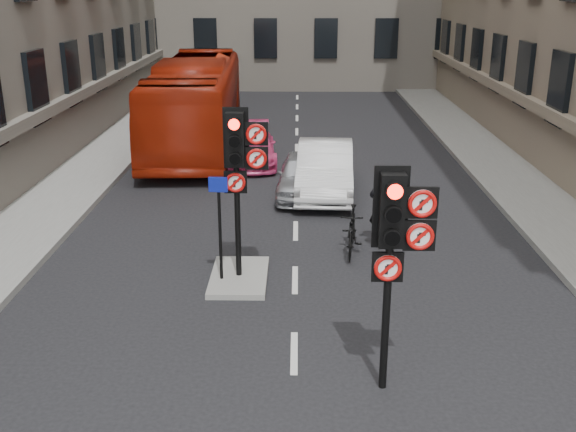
{
  "coord_description": "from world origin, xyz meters",
  "views": [
    {
      "loc": [
        0.05,
        -8.17,
        6.06
      ],
      "look_at": [
        -0.1,
        1.72,
        2.6
      ],
      "focal_mm": 42.0,
      "sensor_mm": 36.0,
      "label": 1
    }
  ],
  "objects_px": {
    "signal_far": "(240,157)",
    "bus_red": "(196,103)",
    "signal_near": "(396,234)",
    "car_pink": "(251,146)",
    "motorcycle": "(352,231)",
    "info_sign": "(219,214)",
    "car_silver": "(303,175)",
    "car_white": "(325,169)",
    "motorcyclist": "(384,208)"
  },
  "relations": [
    {
      "from": "signal_near",
      "to": "bus_red",
      "type": "xyz_separation_m",
      "value": [
        -5.34,
        16.51,
        -0.92
      ]
    },
    {
      "from": "car_silver",
      "to": "car_white",
      "type": "bearing_deg",
      "value": 21.85
    },
    {
      "from": "car_silver",
      "to": "bus_red",
      "type": "distance_m",
      "value": 7.7
    },
    {
      "from": "signal_far",
      "to": "info_sign",
      "type": "xyz_separation_m",
      "value": [
        -0.44,
        -0.21,
        -1.14
      ]
    },
    {
      "from": "car_white",
      "to": "motorcyclist",
      "type": "distance_m",
      "value": 4.53
    },
    {
      "from": "signal_far",
      "to": "car_pink",
      "type": "height_order",
      "value": "signal_far"
    },
    {
      "from": "bus_red",
      "to": "motorcyclist",
      "type": "distance_m",
      "value": 12.16
    },
    {
      "from": "car_silver",
      "to": "motorcyclist",
      "type": "xyz_separation_m",
      "value": [
        1.87,
        -4.14,
        0.35
      ]
    },
    {
      "from": "info_sign",
      "to": "motorcycle",
      "type": "bearing_deg",
      "value": 35.71
    },
    {
      "from": "car_white",
      "to": "bus_red",
      "type": "bearing_deg",
      "value": 129.89
    },
    {
      "from": "car_white",
      "to": "motorcyclist",
      "type": "relative_size",
      "value": 2.35
    },
    {
      "from": "car_pink",
      "to": "car_silver",
      "type": "bearing_deg",
      "value": -69.59
    },
    {
      "from": "motorcyclist",
      "to": "signal_far",
      "type": "bearing_deg",
      "value": 50.84
    },
    {
      "from": "signal_far",
      "to": "car_pink",
      "type": "relative_size",
      "value": 0.87
    },
    {
      "from": "signal_near",
      "to": "car_white",
      "type": "bearing_deg",
      "value": 93.48
    },
    {
      "from": "signal_far",
      "to": "motorcyclist",
      "type": "distance_m",
      "value": 4.11
    },
    {
      "from": "signal_far",
      "to": "car_pink",
      "type": "xyz_separation_m",
      "value": [
        -0.47,
        9.84,
        -2.1
      ]
    },
    {
      "from": "motorcyclist",
      "to": "signal_near",
      "type": "bearing_deg",
      "value": 104.07
    },
    {
      "from": "bus_red",
      "to": "info_sign",
      "type": "relative_size",
      "value": 5.33
    },
    {
      "from": "motorcycle",
      "to": "info_sign",
      "type": "xyz_separation_m",
      "value": [
        -2.88,
        -1.82,
        1.03
      ]
    },
    {
      "from": "car_silver",
      "to": "motorcycle",
      "type": "height_order",
      "value": "car_silver"
    },
    {
      "from": "signal_near",
      "to": "car_pink",
      "type": "height_order",
      "value": "signal_near"
    },
    {
      "from": "signal_near",
      "to": "car_pink",
      "type": "xyz_separation_m",
      "value": [
        -3.07,
        13.84,
        -1.98
      ]
    },
    {
      "from": "signal_far",
      "to": "bus_red",
      "type": "height_order",
      "value": "signal_far"
    },
    {
      "from": "car_silver",
      "to": "car_white",
      "type": "xyz_separation_m",
      "value": [
        0.65,
        0.22,
        0.13
      ]
    },
    {
      "from": "car_pink",
      "to": "motorcyclist",
      "type": "height_order",
      "value": "motorcyclist"
    },
    {
      "from": "signal_near",
      "to": "bus_red",
      "type": "height_order",
      "value": "signal_near"
    },
    {
      "from": "signal_far",
      "to": "bus_red",
      "type": "bearing_deg",
      "value": 102.34
    },
    {
      "from": "car_pink",
      "to": "bus_red",
      "type": "bearing_deg",
      "value": 125.15
    },
    {
      "from": "car_white",
      "to": "motorcycle",
      "type": "bearing_deg",
      "value": -81.51
    },
    {
      "from": "signal_near",
      "to": "car_pink",
      "type": "distance_m",
      "value": 14.31
    },
    {
      "from": "signal_near",
      "to": "info_sign",
      "type": "xyz_separation_m",
      "value": [
        -3.04,
        3.79,
        -1.02
      ]
    },
    {
      "from": "signal_near",
      "to": "car_white",
      "type": "distance_m",
      "value": 10.46
    },
    {
      "from": "car_silver",
      "to": "car_pink",
      "type": "height_order",
      "value": "car_silver"
    },
    {
      "from": "motorcyclist",
      "to": "info_sign",
      "type": "relative_size",
      "value": 0.88
    },
    {
      "from": "signal_far",
      "to": "motorcyclist",
      "type": "xyz_separation_m",
      "value": [
        3.2,
        1.92,
        -1.72
      ]
    },
    {
      "from": "signal_near",
      "to": "motorcycle",
      "type": "height_order",
      "value": "signal_near"
    },
    {
      "from": "car_white",
      "to": "bus_red",
      "type": "distance_m",
      "value": 7.87
    },
    {
      "from": "motorcycle",
      "to": "info_sign",
      "type": "distance_m",
      "value": 3.55
    },
    {
      "from": "motorcyclist",
      "to": "info_sign",
      "type": "xyz_separation_m",
      "value": [
        -3.64,
        -2.14,
        0.58
      ]
    },
    {
      "from": "motorcyclist",
      "to": "info_sign",
      "type": "distance_m",
      "value": 4.26
    },
    {
      "from": "car_silver",
      "to": "signal_far",
      "type": "bearing_deg",
      "value": -99.34
    },
    {
      "from": "signal_far",
      "to": "car_silver",
      "type": "bearing_deg",
      "value": 77.66
    },
    {
      "from": "car_pink",
      "to": "signal_near",
      "type": "bearing_deg",
      "value": -82.54
    },
    {
      "from": "signal_near",
      "to": "car_white",
      "type": "height_order",
      "value": "signal_near"
    },
    {
      "from": "signal_near",
      "to": "signal_far",
      "type": "bearing_deg",
      "value": 123.02
    },
    {
      "from": "signal_far",
      "to": "bus_red",
      "type": "distance_m",
      "value": 12.85
    },
    {
      "from": "car_silver",
      "to": "car_white",
      "type": "distance_m",
      "value": 0.7
    },
    {
      "from": "signal_near",
      "to": "info_sign",
      "type": "relative_size",
      "value": 1.6
    },
    {
      "from": "car_white",
      "to": "motorcyclist",
      "type": "height_order",
      "value": "motorcyclist"
    }
  ]
}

